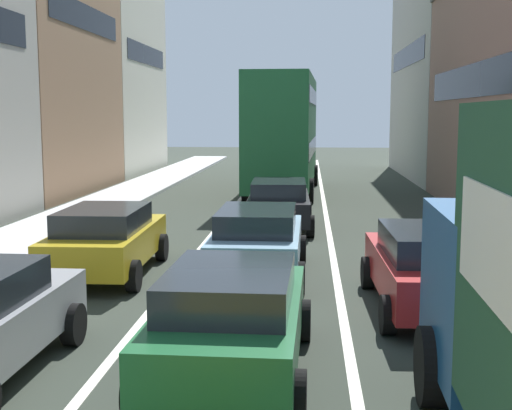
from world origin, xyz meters
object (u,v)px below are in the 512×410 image
Objects in this scene: sedan_centre_lane_second at (231,317)px; coupe_centre_lane_fourth at (279,203)px; sedan_left_lane_third at (106,239)px; sedan_right_lane_behind_truck at (430,266)px; hatchback_centre_lane_third at (258,240)px; bus_mid_queue_primary at (284,129)px.

sedan_centre_lane_second is 1.00× the size of coupe_centre_lane_fourth.
sedan_right_lane_behind_truck is (6.52, -2.22, 0.00)m from sedan_left_lane_third.
hatchback_centre_lane_third is 0.99× the size of coupe_centre_lane_fourth.
sedan_centre_lane_second and sedan_right_lane_behind_truck have the same top height.
coupe_centre_lane_fourth is (0.11, 11.83, 0.00)m from sedan_centre_lane_second.
coupe_centre_lane_fourth and sedan_right_lane_behind_truck have the same top height.
hatchback_centre_lane_third is 3.99m from sedan_right_lane_behind_truck.
hatchback_centre_lane_third is 3.29m from sedan_left_lane_third.
bus_mid_queue_primary is (-0.01, 15.43, 2.03)m from hatchback_centre_lane_third.
coupe_centre_lane_fourth is 1.00× the size of sedan_right_lane_behind_truck.
sedan_centre_lane_second is 1.00× the size of sedan_right_lane_behind_truck.
sedan_left_lane_third is 1.00× the size of coupe_centre_lane_fourth.
coupe_centre_lane_fourth is 9.04m from sedan_right_lane_behind_truck.
hatchback_centre_lane_third is 0.99× the size of sedan_left_lane_third.
sedan_left_lane_third is 1.00× the size of sedan_right_lane_behind_truck.
sedan_right_lane_behind_truck is at bearing -42.57° from sedan_centre_lane_second.
hatchback_centre_lane_third and sedan_right_lane_behind_truck have the same top height.
coupe_centre_lane_fourth is at bearing 18.19° from sedan_right_lane_behind_truck.
hatchback_centre_lane_third is 0.41× the size of bus_mid_queue_primary.
bus_mid_queue_primary is (-0.19, 9.26, 2.03)m from coupe_centre_lane_fourth.
sedan_centre_lane_second is 11.83m from coupe_centre_lane_fourth.
sedan_centre_lane_second and hatchback_centre_lane_third have the same top height.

